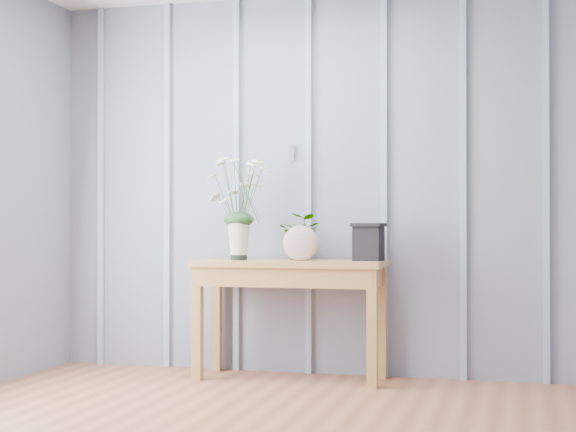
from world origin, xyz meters
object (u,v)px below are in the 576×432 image
(sideboard, at_px, (290,278))
(felt_disc_vessel, at_px, (301,243))
(carved_box, at_px, (368,242))
(daisy_vase, at_px, (239,195))

(sideboard, relative_size, felt_disc_vessel, 5.44)
(sideboard, height_order, carved_box, carved_box)
(sideboard, relative_size, carved_box, 5.09)
(sideboard, height_order, daisy_vase, daisy_vase)
(felt_disc_vessel, bearing_deg, daisy_vase, 167.19)
(daisy_vase, distance_m, felt_disc_vessel, 0.52)
(daisy_vase, bearing_deg, sideboard, 5.65)
(daisy_vase, bearing_deg, felt_disc_vessel, -6.22)
(daisy_vase, height_order, carved_box, daisy_vase)
(daisy_vase, xyz_separation_m, felt_disc_vessel, (0.42, -0.05, -0.31))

